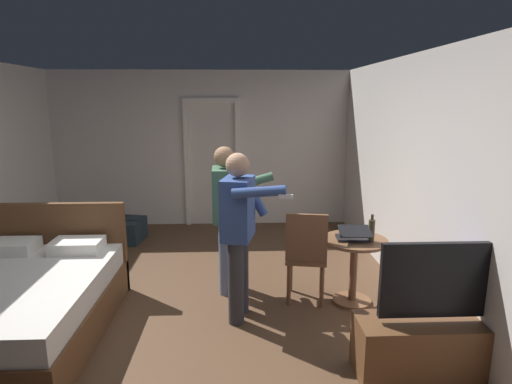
{
  "coord_description": "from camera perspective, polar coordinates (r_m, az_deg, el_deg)",
  "views": [
    {
      "loc": [
        0.61,
        -3.79,
        2.1
      ],
      "look_at": [
        0.79,
        0.44,
        1.17
      ],
      "focal_mm": 29.66,
      "sensor_mm": 36.0,
      "label": 1
    }
  ],
  "objects": [
    {
      "name": "person_striped_shirt",
      "position": [
        4.62,
        -4.05,
        -2.38
      ],
      "size": [
        0.71,
        0.56,
        1.62
      ],
      "color": "slate",
      "rests_on": "ground_plane"
    },
    {
      "name": "ground_plane",
      "position": [
        4.38,
        -10.58,
        -16.58
      ],
      "size": [
        7.21,
        7.21,
        0.0
      ],
      "primitive_type": "plane",
      "color": "brown"
    },
    {
      "name": "wooden_chair",
      "position": [
        4.46,
        6.79,
        -8.19
      ],
      "size": [
        0.49,
        0.49,
        0.99
      ],
      "color": "brown",
      "rests_on": "ground_plane"
    },
    {
      "name": "bed",
      "position": [
        4.49,
        -29.51,
        -12.95
      ],
      "size": [
        1.53,
        1.99,
        1.02
      ],
      "color": "brown",
      "rests_on": "ground_plane"
    },
    {
      "name": "laptop",
      "position": [
        4.42,
        12.98,
        -5.75
      ],
      "size": [
        0.34,
        0.35,
        0.16
      ],
      "color": "black",
      "rests_on": "side_table"
    },
    {
      "name": "side_table",
      "position": [
        4.56,
        13.07,
        -8.89
      ],
      "size": [
        0.67,
        0.67,
        0.7
      ],
      "color": "brown",
      "rests_on": "ground_plane"
    },
    {
      "name": "tv_flatscreen",
      "position": [
        3.72,
        23.47,
        -17.77
      ],
      "size": [
        1.27,
        0.4,
        1.09
      ],
      "color": "brown",
      "rests_on": "ground_plane"
    },
    {
      "name": "suitcase_small",
      "position": [
        6.83,
        -16.98,
        -4.62
      ],
      "size": [
        0.59,
        0.41,
        0.34
      ],
      "primitive_type": "cube",
      "rotation": [
        0.0,
        0.0,
        -0.24
      ],
      "color": "#1E2D38",
      "rests_on": "ground_plane"
    },
    {
      "name": "bottle_on_table",
      "position": [
        4.42,
        15.32,
        -4.98
      ],
      "size": [
        0.06,
        0.06,
        0.28
      ],
      "color": "#3E3A22",
      "rests_on": "side_table"
    },
    {
      "name": "wall_right",
      "position": [
        4.31,
        23.64,
        0.4
      ],
      "size": [
        0.12,
        6.8,
        2.57
      ],
      "primitive_type": "cube",
      "color": "silver",
      "rests_on": "ground_plane"
    },
    {
      "name": "wall_back",
      "position": [
        7.2,
        -7.31,
        5.75
      ],
      "size": [
        5.13,
        0.12,
        2.57
      ],
      "primitive_type": "cube",
      "color": "silver",
      "rests_on": "ground_plane"
    },
    {
      "name": "person_blue_shirt",
      "position": [
        4.0,
        -2.27,
        -4.62
      ],
      "size": [
        0.64,
        0.66,
        1.63
      ],
      "color": "#333338",
      "rests_on": "ground_plane"
    },
    {
      "name": "doorway_frame",
      "position": [
        7.12,
        -5.92,
        5.18
      ],
      "size": [
        0.93,
        0.08,
        2.13
      ],
      "color": "white",
      "rests_on": "ground_plane"
    },
    {
      "name": "suitcase_dark",
      "position": [
        6.6,
        -17.44,
        -5.3
      ],
      "size": [
        0.49,
        0.34,
        0.33
      ],
      "primitive_type": "cube",
      "rotation": [
        0.0,
        0.0,
        -0.1
      ],
      "color": "#1E2D38",
      "rests_on": "ground_plane"
    }
  ]
}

